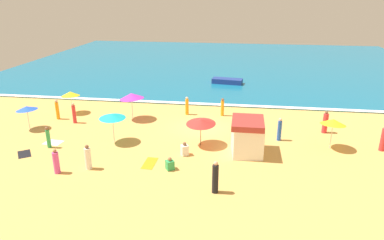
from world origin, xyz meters
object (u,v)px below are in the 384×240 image
Objects in this scene: beachgoer_8 at (74,113)px; beachgoer_12 at (215,178)px; beach_umbrella_5 at (27,108)px; beachgoer_10 at (88,158)px; beach_umbrella_3 at (70,94)px; beachgoer_9 at (57,110)px; beachgoer_1 at (48,137)px; beachgoer_6 at (280,130)px; small_boat_0 at (227,81)px; beach_umbrella_2 at (112,116)px; beachgoer_5 at (187,106)px; beachgoer_4 at (56,162)px; beachgoer_7 at (170,164)px; beach_umbrella_4 at (201,122)px; beachgoer_11 at (222,107)px; beach_umbrella_0 at (131,96)px; beachgoer_0 at (383,139)px; beachgoer_3 at (325,123)px; beachgoer_2 at (185,150)px; lifeguard_cabana at (247,136)px; beach_umbrella_1 at (333,122)px.

beachgoer_12 reaches higher than beachgoer_8.
beachgoer_12 is (15.61, -7.37, -0.86)m from beach_umbrella_5.
beach_umbrella_3 is at bearing 120.97° from beachgoer_10.
beachgoer_1 is at bearing -67.49° from beachgoer_9.
small_boat_0 is (-4.69, 16.42, -0.45)m from beachgoer_6.
beach_umbrella_2 is 4.69m from beachgoer_1.
beachgoer_5 is 12.02m from small_boat_0.
beachgoer_4 is 1.90× the size of beachgoer_7.
beach_umbrella_4 is 13.49m from beachgoer_9.
beachgoer_11 is at bearing 80.44° from beach_umbrella_4.
beachgoer_5 is at bearing -177.28° from beachgoer_11.
beachgoer_9 is at bearing -171.80° from beach_umbrella_0.
beachgoer_6 is at bearing 173.38° from beachgoer_0.
beachgoer_4 is at bearing -152.25° from beachgoer_3.
beachgoer_9 is at bearing 159.65° from beachgoer_8.
beachgoer_12 is at bearing -39.61° from beach_umbrella_3.
beachgoer_12 is at bearing -36.09° from beachgoer_8.
beachgoer_9 is (-2.36, 5.69, 0.07)m from beachgoer_1.
beachgoer_12 is (8.08, -10.83, -1.19)m from beach_umbrella_0.
beachgoer_0 is 1.15× the size of beachgoer_10.
beachgoer_4 is 13.39m from beachgoer_5.
beachgoer_12 is at bearing -34.33° from beachgoer_9.
beachgoer_11 is at bearing 91.97° from beachgoer_12.
beachgoer_2 is 8.13m from beachgoer_4.
beachgoer_9 is at bearing 164.46° from lifeguard_cabana.
beachgoer_9 is (-6.42, -0.93, -1.24)m from beach_umbrella_0.
beachgoer_1 is 0.84× the size of beachgoer_12.
beach_umbrella_3 is 1.36× the size of beachgoer_5.
beachgoer_2 is (-9.97, -2.56, -1.59)m from beach_umbrella_1.
beachgoer_12 is (7.92, -5.82, -1.14)m from beach_umbrella_2.
beachgoer_7 is at bearing -155.86° from beach_umbrella_1.
beach_umbrella_2 is 19.03m from beachgoer_0.
beachgoer_3 is (10.18, 5.58, 0.42)m from beachgoer_2.
beach_umbrella_5 reaches higher than beachgoer_6.
beachgoer_6 is (5.65, 1.71, -0.95)m from beach_umbrella_4.
beachgoer_9 reaches higher than beachgoer_7.
beachgoer_9 reaches higher than beachgoer_4.
beachgoer_0 is (25.08, -4.50, -0.93)m from beach_umbrella_3.
beachgoer_3 reaches higher than small_boat_0.
beachgoer_7 is at bearing -40.32° from beach_umbrella_3.
beachgoer_1 is 1.67× the size of beachgoer_2.
beach_umbrella_5 is at bearing -113.64° from beachgoer_9.
beach_umbrella_5 is at bearing 167.38° from beachgoer_2.
beachgoer_11 is (-7.98, 5.90, -1.20)m from beach_umbrella_1.
lifeguard_cabana is 16.82m from beachgoer_9.
beachgoer_1 is at bearing 167.85° from beachgoer_7.
beach_umbrella_5 is 1.19× the size of beachgoer_8.
beachgoer_1 is 4.89m from beachgoer_10.
beachgoer_6 reaches higher than beachgoer_2.
beach_umbrella_3 is 21.88m from beachgoer_3.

